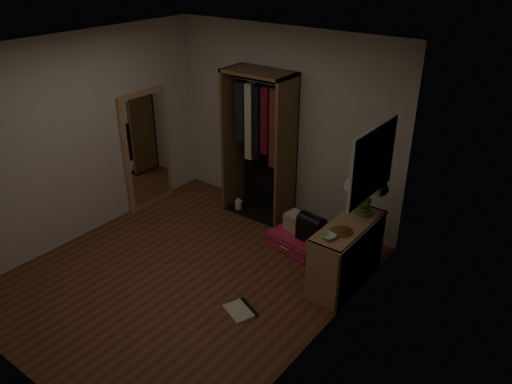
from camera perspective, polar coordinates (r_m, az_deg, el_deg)
ground at (r=6.04m, az=-7.84°, el=-9.29°), size 4.00×4.00×0.00m
room_walls at (r=5.28m, az=-7.92°, el=3.91°), size 3.52×4.02×2.60m
console_bookshelf at (r=5.78m, az=10.48°, el=-6.61°), size 0.42×1.12×0.75m
open_wardrobe at (r=6.79m, az=0.69°, el=6.69°), size 0.95×0.50×2.05m
floor_mirror at (r=7.34m, az=-12.37°, el=4.74°), size 0.06×0.80×1.70m
pink_suitcase at (r=6.41m, az=4.78°, el=-5.61°), size 0.75×0.60×0.21m
train_case at (r=6.38m, az=4.82°, el=-3.49°), size 0.36×0.28×0.24m
black_bag at (r=6.17m, az=6.34°, el=-3.99°), size 0.35×0.25×0.36m
table_lamp at (r=5.63m, az=12.61°, el=1.70°), size 0.60×0.60×0.62m
brass_tray at (r=5.41m, az=9.73°, el=-4.47°), size 0.32×0.32×0.01m
ceramic_bowl at (r=5.28m, az=8.29°, el=-5.06°), size 0.19×0.19×0.04m
white_jug at (r=7.29m, az=-2.00°, el=-1.50°), size 0.14×0.14×0.18m
floor_book at (r=5.46m, az=-1.65°, el=-13.33°), size 0.40×0.37×0.03m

